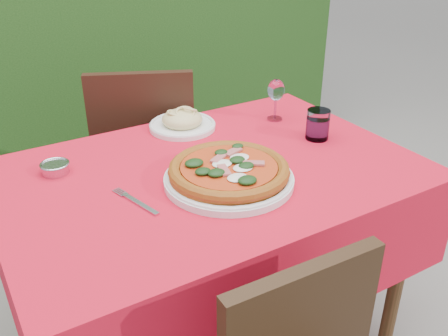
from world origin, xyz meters
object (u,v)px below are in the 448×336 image
pizza_plate (229,173)px  wine_glass (276,92)px  pasta_plate (182,122)px  fork (140,204)px  steel_ramekin (55,169)px  water_glass (318,126)px  chair_far (146,154)px

pizza_plate → wine_glass: size_ratio=2.41×
pasta_plate → pizza_plate: bearing=-98.8°
pizza_plate → fork: pizza_plate is taller
pasta_plate → steel_ramekin: 0.49m
water_glass → fork: 0.70m
steel_ramekin → pizza_plate: bearing=-37.6°
pizza_plate → pasta_plate: bearing=81.2°
steel_ramekin → pasta_plate: bearing=12.7°
fork → chair_far: bearing=52.2°
pizza_plate → pasta_plate: size_ratio=1.58×
pasta_plate → steel_ramekin: (-0.48, -0.11, -0.01)m
wine_glass → fork: 0.74m
wine_glass → steel_ramekin: 0.82m
steel_ramekin → water_glass: bearing=-14.0°
fork → pizza_plate: bearing=-19.0°
pizza_plate → fork: size_ratio=1.87×
water_glass → steel_ramekin: water_glass is taller
chair_far → wine_glass: (0.36, -0.41, 0.34)m
chair_far → wine_glass: bearing=155.8°
chair_far → water_glass: 0.79m
pizza_plate → wine_glass: bearing=38.9°
pizza_plate → water_glass: (0.42, 0.11, 0.01)m
pasta_plate → wine_glass: (0.34, -0.11, 0.09)m
wine_glass → steel_ramekin: size_ratio=1.95×
fork → water_glass: bearing=-7.4°
chair_far → pasta_plate: size_ratio=3.81×
wine_glass → chair_far: bearing=131.3°
fork → steel_ramekin: steel_ramekin is taller
chair_far → fork: bearing=91.4°
chair_far → wine_glass: chair_far is taller
chair_far → water_glass: bearing=146.1°
pizza_plate → pasta_plate: (0.07, 0.43, -0.01)m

